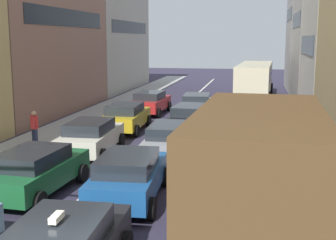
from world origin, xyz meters
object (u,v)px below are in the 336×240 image
Objects in this scene: hatchback_centre_lane_third at (171,140)px; sedan_left_lane_fourth at (126,117)px; sedan_left_lane_fifth at (150,102)px; sedan_left_lane_third at (91,136)px; wagon_right_lane_far at (250,125)px; wagon_left_lane_second at (35,170)px; pedestrian_mid_sidewalk at (34,126)px; sedan_right_lane_behind_truck at (247,150)px; bus_mid_queue_primary at (255,78)px; sedan_centre_lane_second at (129,175)px; sedan_centre_lane_fifth at (197,105)px; coupe_centre_lane_fourth at (191,118)px; removalist_box_truck at (259,178)px.

sedan_left_lane_fourth is at bearing 31.58° from hatchback_centre_lane_third.
sedan_left_lane_third is at bearing -178.16° from sedan_left_lane_fifth.
wagon_left_lane_second is at bearing 144.17° from wagon_right_lane_far.
hatchback_centre_lane_third is 2.63× the size of pedestrian_mid_sidewalk.
sedan_left_lane_fifth is 0.99× the size of sedan_right_lane_behind_truck.
wagon_right_lane_far is 15.99m from bus_mid_queue_primary.
sedan_centre_lane_second and hatchback_centre_lane_third have the same top height.
wagon_left_lane_second is at bearing 165.08° from sedan_centre_lane_fifth.
sedan_left_lane_fifth is (-3.13, 16.04, 0.00)m from sedan_centre_lane_second.
sedan_centre_lane_second is 2.66× the size of pedestrian_mid_sidewalk.
sedan_centre_lane_fifth and wagon_right_lane_far have the same top height.
coupe_centre_lane_fourth is at bearing -35.39° from sedan_left_lane_third.
sedan_centre_lane_fifth is at bearing 7.15° from coupe_centre_lane_fourth.
sedan_left_lane_third is 10.73m from sedan_centre_lane_fifth.
sedan_left_lane_third is 6.74m from sedan_right_lane_behind_truck.
sedan_left_lane_fifth is (-7.01, 19.35, -1.18)m from removalist_box_truck.
coupe_centre_lane_fourth is at bearing -145.52° from sedan_left_lane_fifth.
sedan_centre_lane_fifth is at bearing 171.88° from pedestrian_mid_sidewalk.
sedan_left_lane_fourth is at bearing 3.00° from wagon_left_lane_second.
removalist_box_truck is 1.78× the size of sedan_left_lane_fifth.
pedestrian_mid_sidewalk reaches higher than sedan_centre_lane_second.
sedan_right_lane_behind_truck is at bearing -112.12° from hatchback_centre_lane_third.
sedan_left_lane_third and sedan_left_lane_fourth have the same top height.
sedan_left_lane_third is 2.63× the size of pedestrian_mid_sidewalk.
removalist_box_truck is 9.17m from hatchback_centre_lane_third.
sedan_centre_lane_fifth is at bearing -0.54° from hatchback_centre_lane_third.
removalist_box_truck is 7.34m from sedan_right_lane_behind_truck.
sedan_right_lane_behind_truck is at bearing 179.68° from wagon_right_lane_far.
sedan_centre_lane_fifth is at bearing -99.92° from sedan_left_lane_fifth.
sedan_left_lane_third is (-3.50, 0.06, 0.00)m from hatchback_centre_lane_third.
coupe_centre_lane_fourth is at bearing 170.48° from bus_mid_queue_primary.
sedan_left_lane_fifth is at bearing 7.18° from sedan_centre_lane_second.
pedestrian_mid_sidewalk is at bearing 78.98° from hatchback_centre_lane_third.
sedan_left_lane_fourth is 5.22m from pedestrian_mid_sidewalk.
hatchback_centre_lane_third is 0.99× the size of coupe_centre_lane_fourth.
sedan_left_lane_third is at bearing 27.76° from sedan_centre_lane_second.
bus_mid_queue_primary is at bearing -3.62° from sedan_right_lane_behind_truck.
wagon_right_lane_far is at bearing -24.66° from sedan_centre_lane_second.
coupe_centre_lane_fourth is (3.47, 10.56, 0.00)m from wagon_left_lane_second.
wagon_left_lane_second and hatchback_centre_lane_third have the same top height.
wagon_right_lane_far is (3.48, 9.16, 0.00)m from sedan_centre_lane_second.
coupe_centre_lane_fourth is at bearing -86.82° from sedan_left_lane_fourth.
removalist_box_truck is 1.78× the size of sedan_left_lane_third.
removalist_box_truck is at bearing -159.16° from hatchback_centre_lane_third.
sedan_right_lane_behind_truck is (-0.40, 7.23, -1.18)m from removalist_box_truck.
bus_mid_queue_primary is (6.70, 14.86, 0.96)m from sedan_left_lane_fourth.
removalist_box_truck is 15.31m from sedan_left_lane_fourth.
sedan_left_lane_fourth is 6.02m from sedan_centre_lane_fifth.
hatchback_centre_lane_third is at bearing 142.21° from wagon_right_lane_far.
sedan_centre_lane_second is at bearing 135.14° from sedan_right_lane_behind_truck.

